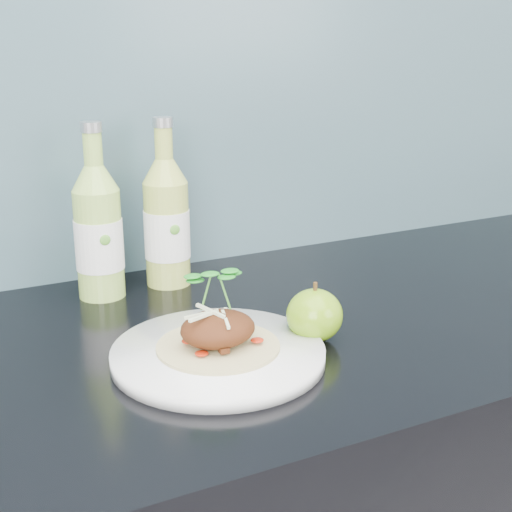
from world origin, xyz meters
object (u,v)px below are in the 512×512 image
(dinner_plate, at_px, (218,354))
(green_apple, at_px, (315,315))
(cider_bottle_left, at_px, (98,232))
(cider_bottle_right, at_px, (167,223))

(dinner_plate, xyz_separation_m, green_apple, (0.13, -0.00, 0.03))
(green_apple, xyz_separation_m, cider_bottle_left, (-0.19, 0.27, 0.06))
(cider_bottle_left, relative_size, cider_bottle_right, 1.00)
(green_apple, relative_size, cider_bottle_right, 0.36)
(cider_bottle_left, bearing_deg, dinner_plate, -87.20)
(dinner_plate, height_order, cider_bottle_right, cider_bottle_right)
(dinner_plate, distance_m, cider_bottle_left, 0.29)
(dinner_plate, relative_size, cider_bottle_right, 1.11)
(dinner_plate, xyz_separation_m, cider_bottle_left, (-0.06, 0.27, 0.09))
(green_apple, height_order, cider_bottle_right, cider_bottle_right)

